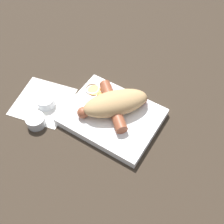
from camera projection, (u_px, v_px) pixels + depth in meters
The scene contains 8 objects.
ground_plane at pixel (112, 119), 0.75m from camera, with size 3.00×3.00×0.00m, color #33281E.
food_tray at pixel (112, 117), 0.74m from camera, with size 0.24×0.19×0.02m.
bread_roll at pixel (116, 103), 0.72m from camera, with size 0.17×0.17×0.06m.
sausage at pixel (113, 106), 0.73m from camera, with size 0.14×0.15×0.03m.
pickled_veggies at pixel (100, 91), 0.77m from camera, with size 0.09×0.07×0.01m.
napkin at pixel (43, 101), 0.78m from camera, with size 0.17×0.17×0.00m.
condiment_cup_near at pixel (46, 102), 0.77m from camera, with size 0.05×0.05×0.03m.
condiment_cup_far at pixel (36, 121), 0.73m from camera, with size 0.05×0.05×0.03m.
Camera 1 is at (0.23, -0.36, 0.61)m, focal length 45.00 mm.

